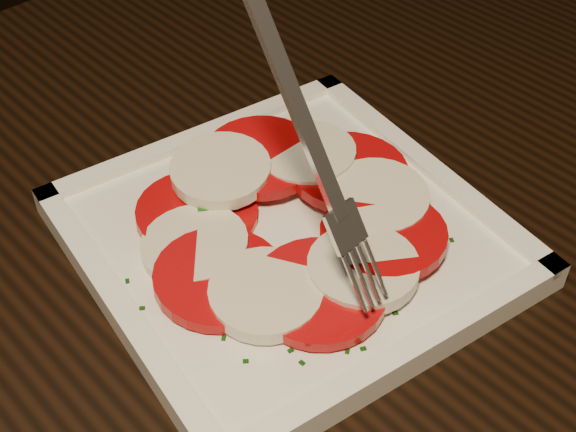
% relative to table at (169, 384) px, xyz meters
% --- Properties ---
extents(table, '(1.29, 0.93, 0.75)m').
position_rel_table_xyz_m(table, '(0.00, 0.00, 0.00)').
color(table, black).
rests_on(table, ground).
extents(plate, '(0.27, 0.27, 0.01)m').
position_rel_table_xyz_m(plate, '(0.10, -0.02, 0.11)').
color(plate, white).
rests_on(plate, table).
extents(caprese_salad, '(0.22, 0.21, 0.03)m').
position_rel_table_xyz_m(caprese_salad, '(0.10, -0.02, 0.12)').
color(caprese_salad, '#B8040B').
rests_on(caprese_salad, plate).
extents(fork, '(0.06, 0.12, 0.18)m').
position_rel_table_xyz_m(fork, '(0.08, -0.04, 0.23)').
color(fork, white).
rests_on(fork, caprese_salad).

